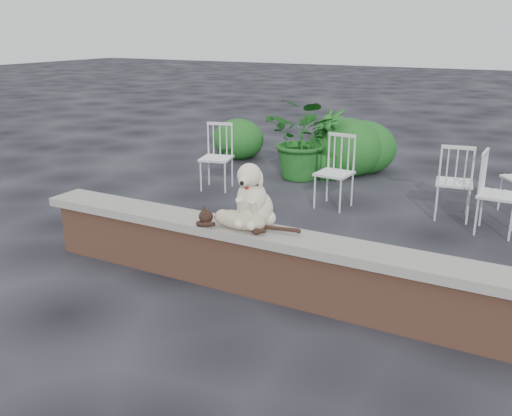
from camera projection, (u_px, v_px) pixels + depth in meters
The scene contains 12 objects.
ground at pixel (341, 311), 4.58m from camera, with size 60.00×60.00×0.00m, color black.
brick_wall at pixel (343, 284), 4.51m from camera, with size 6.00×0.30×0.50m, color brown.
capstone at pixel (344, 251), 4.41m from camera, with size 6.20×0.40×0.08m, color slate.
dog at pixel (255, 193), 4.77m from camera, with size 0.39×0.51×0.60m, color beige, non-canonical shape.
cat at pixel (238, 219), 4.75m from camera, with size 1.08×0.26×0.18m, color tan, non-canonical shape.
chair_c at pixel (454, 181), 6.68m from camera, with size 0.56×0.56×0.94m, color white, non-canonical shape.
chair_e at pixel (499, 194), 6.18m from camera, with size 0.56×0.56×0.94m, color white, non-canonical shape.
chair_b at pixel (334, 172), 7.10m from camera, with size 0.56×0.56×0.94m, color white, non-canonical shape.
chair_a at pixel (216, 157), 7.92m from camera, with size 0.56×0.56×0.94m, color white, non-canonical shape.
potted_plant_a at pixel (304, 139), 8.40m from camera, with size 1.13×0.98×1.25m, color #175118.
potted_plant_b at pixel (327, 144), 8.48m from camera, with size 0.60×0.60×1.07m, color #175118.
shrubbery at pixel (327, 146), 9.08m from camera, with size 3.28×1.30×0.93m.
Camera 1 is at (1.32, -3.93, 2.24)m, focal length 38.83 mm.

